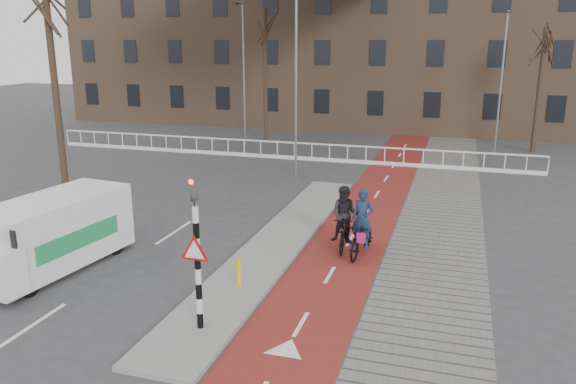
% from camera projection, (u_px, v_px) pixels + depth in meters
% --- Properties ---
extents(ground, '(120.00, 120.00, 0.00)m').
position_uv_depth(ground, '(256.00, 298.00, 14.52)').
color(ground, '#38383A').
rests_on(ground, ground).
extents(bike_lane, '(2.50, 60.00, 0.01)m').
position_uv_depth(bike_lane, '(373.00, 201.00, 23.31)').
color(bike_lane, maroon).
rests_on(bike_lane, ground).
extents(sidewalk, '(3.00, 60.00, 0.01)m').
position_uv_depth(sidewalk, '(443.00, 206.00, 22.52)').
color(sidewalk, slate).
rests_on(sidewalk, ground).
extents(curb_island, '(1.80, 16.00, 0.12)m').
position_uv_depth(curb_island, '(278.00, 242.00, 18.39)').
color(curb_island, gray).
rests_on(curb_island, ground).
extents(traffic_signal, '(0.80, 0.80, 3.68)m').
position_uv_depth(traffic_signal, '(197.00, 251.00, 12.31)').
color(traffic_signal, black).
rests_on(traffic_signal, curb_island).
extents(bollard, '(0.12, 0.12, 0.77)m').
position_uv_depth(bollard, '(239.00, 272.00, 14.90)').
color(bollard, yellow).
rests_on(bollard, curb_island).
extents(cyclist_near, '(0.95, 2.11, 2.10)m').
position_uv_depth(cyclist_near, '(362.00, 233.00, 17.26)').
color(cyclist_near, black).
rests_on(cyclist_near, bike_lane).
extents(cyclist_far, '(0.93, 1.98, 2.08)m').
position_uv_depth(cyclist_far, '(345.00, 224.00, 17.66)').
color(cyclist_far, black).
rests_on(cyclist_far, bike_lane).
extents(van, '(2.53, 5.07, 2.09)m').
position_uv_depth(van, '(50.00, 233.00, 16.13)').
color(van, white).
rests_on(van, ground).
extents(railing, '(28.00, 0.10, 0.99)m').
position_uv_depth(railing, '(277.00, 153.00, 31.54)').
color(railing, silver).
rests_on(railing, ground).
extents(townhouse_row, '(46.00, 10.00, 15.90)m').
position_uv_depth(townhouse_row, '(363.00, 22.00, 42.83)').
color(townhouse_row, '#7F6047').
rests_on(townhouse_row, ground).
extents(tree_left, '(0.29, 0.29, 9.48)m').
position_uv_depth(tree_left, '(55.00, 82.00, 23.71)').
color(tree_left, black).
rests_on(tree_left, ground).
extents(tree_mid, '(0.26, 0.26, 8.37)m').
position_uv_depth(tree_mid, '(266.00, 76.00, 36.60)').
color(tree_mid, black).
rests_on(tree_mid, ground).
extents(tree_right, '(0.27, 0.27, 7.17)m').
position_uv_depth(tree_right, '(539.00, 91.00, 32.54)').
color(tree_right, black).
rests_on(tree_right, ground).
extents(streetlight_near, '(0.12, 0.12, 8.66)m').
position_uv_depth(streetlight_near, '(296.00, 86.00, 26.54)').
color(streetlight_near, slate).
rests_on(streetlight_near, ground).
extents(streetlight_left, '(0.12, 0.12, 8.64)m').
position_uv_depth(streetlight_left, '(244.00, 76.00, 34.47)').
color(streetlight_left, slate).
rests_on(streetlight_left, ground).
extents(streetlight_right, '(0.12, 0.12, 8.01)m').
position_uv_depth(streetlight_right, '(501.00, 85.00, 31.49)').
color(streetlight_right, slate).
rests_on(streetlight_right, ground).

